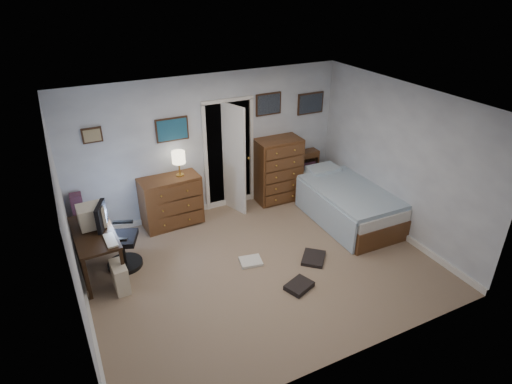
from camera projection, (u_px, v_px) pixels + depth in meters
floor at (261, 265)px, 6.52m from camera, size 5.00×4.00×0.02m
computer_desk at (89, 243)px, 6.11m from camera, size 0.60×1.22×0.69m
crt_monitor at (91, 216)px, 6.12m from camera, size 0.37×0.35×0.33m
keyboard at (110, 240)px, 5.86m from camera, size 0.15×0.37×0.02m
pc_tower at (120, 277)px, 5.94m from camera, size 0.21×0.39×0.41m
office_chair at (118, 243)px, 6.31m from camera, size 0.67×0.67×1.07m
media_stack at (80, 218)px, 6.88m from camera, size 0.19×0.19×0.88m
low_dresser at (171, 201)px, 7.38m from camera, size 1.03×0.57×0.89m
table_lamp at (179, 158)px, 7.11m from camera, size 0.24×0.24×0.43m
doorway at (223, 150)px, 7.99m from camera, size 0.96×1.12×2.05m
tall_dresser at (278, 170)px, 8.11m from camera, size 0.85×0.51×1.24m
headboard_bookcase at (296, 172)px, 8.47m from camera, size 0.93×0.24×0.83m
bed at (346, 202)px, 7.60m from camera, size 1.16×2.12×0.69m
wall_posters at (239, 114)px, 7.50m from camera, size 4.38×0.04×0.60m
floor_clutter at (294, 269)px, 6.37m from camera, size 1.35×1.20×0.07m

